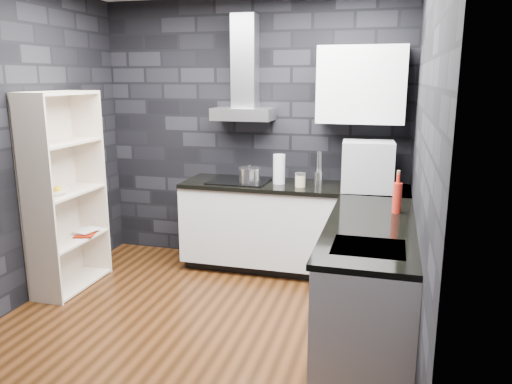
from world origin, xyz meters
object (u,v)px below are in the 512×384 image
at_px(utensil_crock, 319,178).
at_px(fruit_bowl, 55,192).
at_px(glass_vase, 279,169).
at_px(appliance_garage, 367,166).
at_px(pot, 250,175).
at_px(storage_jar, 300,181).
at_px(red_bottle, 397,198).
at_px(bookshelf, 66,193).

xyz_separation_m(utensil_crock, fruit_bowl, (-2.15, -1.14, -0.02)).
xyz_separation_m(glass_vase, appliance_garage, (0.85, -0.09, 0.08)).
xyz_separation_m(pot, appliance_garage, (1.14, -0.05, 0.15)).
xyz_separation_m(storage_jar, red_bottle, (0.88, -0.73, 0.06)).
height_order(appliance_garage, fruit_bowl, appliance_garage).
distance_m(storage_jar, red_bottle, 1.15).
bearing_deg(fruit_bowl, utensil_crock, 28.03).
height_order(utensil_crock, bookshelf, bookshelf).
relative_size(storage_jar, appliance_garage, 0.26).
bearing_deg(storage_jar, bookshelf, -157.99).
bearing_deg(red_bottle, fruit_bowl, -175.72).
bearing_deg(red_bottle, glass_vase, 143.37).
distance_m(storage_jar, fruit_bowl, 2.22).
height_order(utensil_crock, appliance_garage, appliance_garage).
distance_m(storage_jar, appliance_garage, 0.64).
distance_m(glass_vase, fruit_bowl, 2.06).
bearing_deg(fruit_bowl, pot, 34.08).
relative_size(glass_vase, storage_jar, 2.44).
xyz_separation_m(storage_jar, bookshelf, (-2.00, -0.81, -0.06)).
bearing_deg(bookshelf, utensil_crock, 38.20).
bearing_deg(red_bottle, pot, 150.62).
height_order(red_bottle, fruit_bowl, red_bottle).
xyz_separation_m(glass_vase, bookshelf, (-1.77, -0.90, -0.14)).
bearing_deg(pot, storage_jar, -6.02).
relative_size(utensil_crock, red_bottle, 0.50).
bearing_deg(appliance_garage, utensil_crock, 154.25).
relative_size(pot, glass_vase, 0.73).
bearing_deg(fruit_bowl, bookshelf, 90.00).
distance_m(pot, red_bottle, 1.61).
bearing_deg(red_bottle, appliance_garage, 109.71).
height_order(utensil_crock, fruit_bowl, utensil_crock).
relative_size(pot, bookshelf, 0.12).
bearing_deg(appliance_garage, storage_jar, 176.59).
bearing_deg(fruit_bowl, glass_vase, 30.42).
distance_m(utensil_crock, appliance_garage, 0.53).
distance_m(pot, storage_jar, 0.52).
bearing_deg(utensil_crock, fruit_bowl, -151.97).
height_order(glass_vase, appliance_garage, appliance_garage).
bearing_deg(storage_jar, red_bottle, -39.73).
bearing_deg(pot, bookshelf, -149.80).
xyz_separation_m(glass_vase, utensil_crock, (0.37, 0.10, -0.09)).
height_order(pot, utensil_crock, pot).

